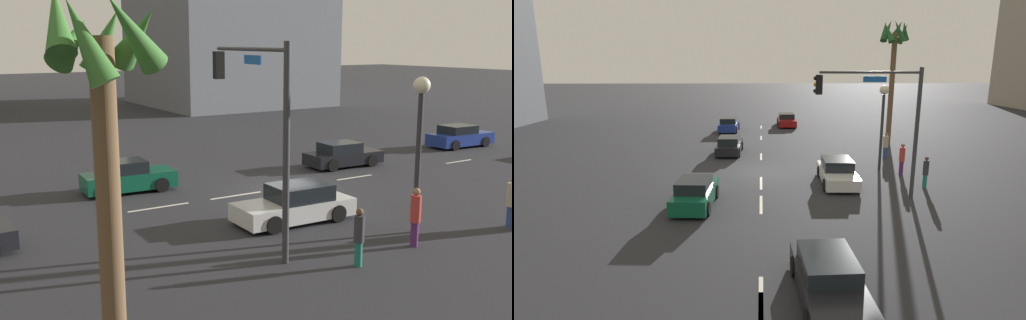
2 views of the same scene
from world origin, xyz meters
The scene contains 15 objects.
ground_plane centered at (0.00, 0.00, 0.00)m, with size 220.00×220.00×0.00m, color #28282D.
lane_stripe_1 centered at (-11.72, 0.00, 0.01)m, with size 2.01×0.14×0.01m, color silver.
lane_stripe_2 centered at (-4.26, 0.00, 0.01)m, with size 2.17×0.14×0.01m, color silver.
lane_stripe_3 centered at (2.33, 0.00, 0.01)m, with size 2.47×0.14×0.01m, color silver.
lane_stripe_4 centered at (5.86, 0.00, 0.01)m, with size 2.57×0.14×0.01m, color silver.
car_0 centered at (-15.56, -3.19, 0.64)m, with size 4.34×1.95×1.37m.
car_2 centered at (-5.46, -2.37, 0.60)m, with size 4.17×1.92×1.29m.
car_3 centered at (6.00, -3.11, 0.64)m, with size 4.03×1.92×1.39m.
car_4 centered at (2.34, 4.33, 0.63)m, with size 4.46×2.02×1.37m.
traffic_signal centered at (4.87, 5.92, 4.38)m, with size 0.67×5.15×6.46m.
streetlamp centered at (-0.42, 7.54, 3.80)m, with size 0.56×0.56×5.32m.
pedestrian_0 centered at (3.35, 8.94, 0.94)m, with size 0.42×0.42×1.75m.
pedestrian_1 centered at (-3.74, 8.90, 0.95)m, with size 0.47×0.47×1.81m.
pedestrian_2 centered at (0.67, 8.56, 1.03)m, with size 0.43×0.43×1.92m.
palm_tree_2 centered at (11.08, 10.27, 5.37)m, with size 2.29×2.42×7.62m.
Camera 1 is at (14.55, 21.41, 6.43)m, focal length 41.89 mm.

